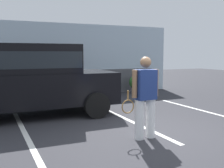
# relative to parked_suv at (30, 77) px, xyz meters

# --- Properties ---
(ground_plane) EXTENTS (40.00, 40.00, 0.00)m
(ground_plane) POSITION_rel_parked_suv_xyz_m (2.24, -3.11, -1.15)
(ground_plane) COLOR #2D2D33
(parking_stripe_0) EXTENTS (0.12, 4.40, 0.01)m
(parking_stripe_0) POSITION_rel_parked_suv_xyz_m (-0.39, -1.61, -1.14)
(parking_stripe_0) COLOR silver
(parking_stripe_0) RESTS_ON ground_plane
(parking_stripe_1) EXTENTS (0.12, 4.40, 0.01)m
(parking_stripe_1) POSITION_rel_parked_suv_xyz_m (2.31, -1.61, -1.14)
(parking_stripe_1) COLOR silver
(parking_stripe_1) RESTS_ON ground_plane
(parking_stripe_2) EXTENTS (0.12, 4.40, 0.01)m
(parking_stripe_2) POSITION_rel_parked_suv_xyz_m (5.01, -1.61, -1.14)
(parking_stripe_2) COLOR silver
(parking_stripe_2) RESTS_ON ground_plane
(house_frontage) EXTENTS (9.55, 0.40, 3.07)m
(house_frontage) POSITION_rel_parked_suv_xyz_m (2.24, 3.51, 0.29)
(house_frontage) COLOR silver
(house_frontage) RESTS_ON ground_plane
(parked_suv) EXTENTS (4.65, 2.25, 2.05)m
(parked_suv) POSITION_rel_parked_suv_xyz_m (0.00, 0.00, 0.00)
(parked_suv) COLOR black
(parked_suv) RESTS_ON ground_plane
(tennis_player_man) EXTENTS (0.90, 0.29, 1.73)m
(tennis_player_man) POSITION_rel_parked_suv_xyz_m (1.87, -3.10, -0.25)
(tennis_player_man) COLOR white
(tennis_player_man) RESTS_ON ground_plane
(potted_plant_by_porch) EXTENTS (0.61, 0.61, 0.80)m
(potted_plant_by_porch) POSITION_rel_parked_suv_xyz_m (5.03, 2.70, -0.70)
(potted_plant_by_porch) COLOR gray
(potted_plant_by_porch) RESTS_ON ground_plane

